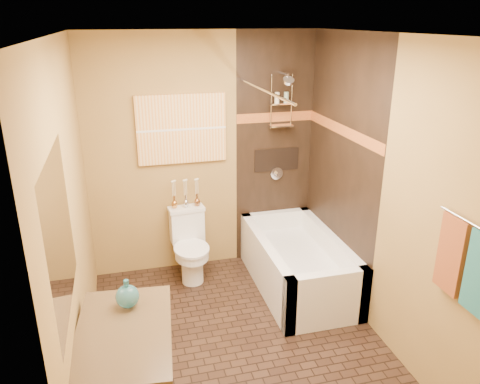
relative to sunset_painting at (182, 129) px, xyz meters
name	(u,v)px	position (x,y,z in m)	size (l,w,h in m)	color
floor	(240,345)	(0.22, -1.48, -1.55)	(3.00, 3.00, 0.00)	black
wall_left	(73,226)	(-0.98, -1.48, -0.30)	(0.02, 3.00, 2.50)	#A37E3F
wall_right	(382,194)	(1.42, -1.48, -0.30)	(0.02, 3.00, 2.50)	#A37E3F
wall_back	(204,156)	(0.22, 0.02, -0.30)	(2.40, 0.02, 2.50)	#A37E3F
wall_front	(323,329)	(0.22, -2.98, -0.30)	(2.40, 0.02, 2.50)	#A37E3F
ceiling	(240,34)	(0.22, -1.48, 0.95)	(3.00, 3.00, 0.00)	silver
alcove_tile_back	(274,151)	(1.00, 0.01, -0.30)	(0.85, 0.01, 2.50)	black
alcove_tile_right	(340,168)	(1.41, -0.73, -0.30)	(0.01, 1.50, 2.50)	black
mosaic_band_back	(276,117)	(1.00, 0.00, 0.07)	(0.85, 0.01, 0.10)	#9A3D1C
mosaic_band_right	(342,130)	(1.40, -0.73, 0.07)	(0.01, 1.50, 0.10)	#9A3D1C
alcove_niche	(277,160)	(1.02, 0.01, -0.40)	(0.50, 0.01, 0.25)	black
shower_fixtures	(281,114)	(1.02, -0.10, 0.12)	(0.24, 0.33, 1.16)	silver
curtain_rod	(263,90)	(0.62, -0.73, 0.47)	(0.03, 0.03, 1.55)	silver
towel_bar	(472,224)	(1.37, -2.53, -0.10)	(0.02, 0.02, 0.55)	silver
towel_rust	(452,254)	(1.38, -2.40, -0.37)	(0.05, 0.22, 0.52)	brown
sunset_painting	(182,129)	(0.00, 0.00, 0.00)	(0.90, 0.04, 0.70)	orange
vanity_mirror	(60,235)	(-0.97, -2.17, -0.05)	(0.01, 1.00, 0.90)	white
bathtub	(297,267)	(1.02, -0.73, -1.33)	(0.80, 1.50, 0.55)	white
toilet	(190,245)	(0.00, -0.25, -1.18)	(0.39, 0.56, 0.73)	white
teal_bottle	(127,294)	(-0.65, -1.92, -0.62)	(0.15, 0.15, 0.24)	#256871
bud_vases	(186,193)	(0.00, -0.09, -0.65)	(0.30, 0.06, 0.30)	#C4853D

